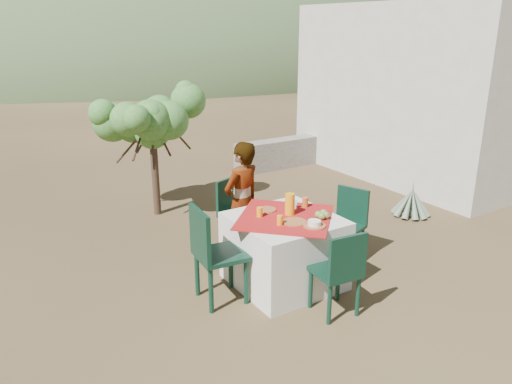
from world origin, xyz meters
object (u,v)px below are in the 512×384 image
(chair_near, at_px, (340,270))
(chair_right, at_px, (348,221))
(person, at_px, (242,202))
(guesthouse, at_px, (436,90))
(shrub_tree, at_px, (154,125))
(table, at_px, (284,250))
(juice_pitcher, at_px, (290,204))
(chair_far, at_px, (234,210))
(agave, at_px, (412,203))
(chair_left, at_px, (212,251))

(chair_near, distance_m, chair_right, 1.26)
(person, bearing_deg, guesthouse, -179.55)
(chair_right, height_order, shrub_tree, shrub_tree)
(table, distance_m, juice_pitcher, 0.50)
(chair_far, xyz_separation_m, chair_near, (0.03, -1.91, 0.00))
(juice_pitcher, bearing_deg, chair_near, -90.84)
(chair_near, xyz_separation_m, juice_pitcher, (0.01, 0.82, 0.40))
(chair_right, bearing_deg, agave, 87.57)
(person, relative_size, guesthouse, 0.34)
(chair_left, height_order, shrub_tree, shrub_tree)
(table, xyz_separation_m, chair_right, (0.96, 0.09, 0.10))
(chair_left, height_order, agave, chair_left)
(chair_near, xyz_separation_m, guesthouse, (4.89, 3.00, 1.02))
(guesthouse, distance_m, juice_pitcher, 5.38)
(guesthouse, bearing_deg, juice_pitcher, -155.91)
(guesthouse, bearing_deg, chair_right, -152.06)
(chair_far, xyz_separation_m, chair_left, (-0.85, -1.05, 0.08))
(chair_right, distance_m, shrub_tree, 3.05)
(chair_near, distance_m, person, 1.55)
(shrub_tree, distance_m, guesthouse, 5.31)
(chair_far, distance_m, juice_pitcher, 1.16)
(table, distance_m, chair_left, 0.83)
(juice_pitcher, bearing_deg, guesthouse, 24.09)
(table, bearing_deg, shrub_tree, 96.73)
(chair_left, bearing_deg, table, -89.34)
(table, height_order, shrub_tree, shrub_tree)
(chair_left, bearing_deg, shrub_tree, -5.22)
(juice_pitcher, bearing_deg, table, -159.58)
(table, relative_size, chair_right, 1.52)
(person, bearing_deg, chair_left, 26.57)
(person, bearing_deg, chair_near, 79.59)
(agave, bearing_deg, person, 178.25)
(chair_far, height_order, person, person)
(agave, xyz_separation_m, guesthouse, (2.24, 1.56, 1.30))
(chair_near, distance_m, guesthouse, 5.83)
(chair_right, xyz_separation_m, guesthouse, (4.00, 2.12, 1.02))
(table, xyz_separation_m, juice_pitcher, (0.08, 0.03, 0.49))
(chair_far, xyz_separation_m, agave, (2.68, -0.46, -0.28))
(shrub_tree, relative_size, guesthouse, 0.39)
(chair_near, bearing_deg, table, -79.38)
(table, bearing_deg, juice_pitcher, 20.42)
(table, distance_m, guesthouse, 5.54)
(chair_far, bearing_deg, chair_near, -108.80)
(person, xyz_separation_m, shrub_tree, (-0.24, 2.00, 0.59))
(table, distance_m, agave, 2.80)
(table, distance_m, chair_far, 1.12)
(chair_left, xyz_separation_m, chair_right, (1.77, 0.02, -0.08))
(shrub_tree, xyz_separation_m, agave, (3.04, -2.08, -1.10))
(chair_near, relative_size, chair_left, 0.87)
(chair_right, relative_size, juice_pitcher, 3.81)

